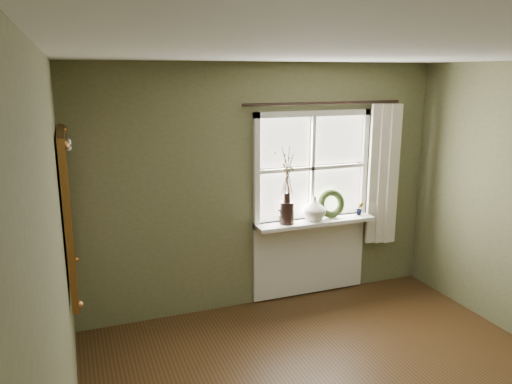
{
  "coord_description": "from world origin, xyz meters",
  "views": [
    {
      "loc": [
        -1.91,
        -2.55,
        2.49
      ],
      "look_at": [
        -0.36,
        1.55,
        1.44
      ],
      "focal_mm": 35.0,
      "sensor_mm": 36.0,
      "label": 1
    }
  ],
  "objects_px": {
    "dark_jug": "(287,213)",
    "wreath": "(331,207)",
    "cream_vase": "(314,208)",
    "gilt_mirror": "(67,210)"
  },
  "relations": [
    {
      "from": "cream_vase",
      "to": "gilt_mirror",
      "type": "height_order",
      "value": "gilt_mirror"
    },
    {
      "from": "dark_jug",
      "to": "wreath",
      "type": "height_order",
      "value": "wreath"
    },
    {
      "from": "wreath",
      "to": "gilt_mirror",
      "type": "height_order",
      "value": "gilt_mirror"
    },
    {
      "from": "dark_jug",
      "to": "cream_vase",
      "type": "height_order",
      "value": "cream_vase"
    },
    {
      "from": "dark_jug",
      "to": "wreath",
      "type": "bearing_deg",
      "value": 4.11
    },
    {
      "from": "dark_jug",
      "to": "cream_vase",
      "type": "xyz_separation_m",
      "value": [
        0.33,
        0.0,
        0.02
      ]
    },
    {
      "from": "dark_jug",
      "to": "gilt_mirror",
      "type": "relative_size",
      "value": 0.18
    },
    {
      "from": "dark_jug",
      "to": "wreath",
      "type": "relative_size",
      "value": 0.74
    },
    {
      "from": "cream_vase",
      "to": "wreath",
      "type": "height_order",
      "value": "wreath"
    },
    {
      "from": "dark_jug",
      "to": "wreath",
      "type": "xyz_separation_m",
      "value": [
        0.56,
        0.04,
        0.0
      ]
    }
  ]
}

